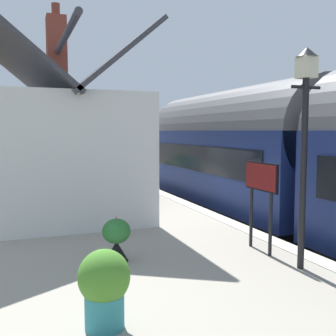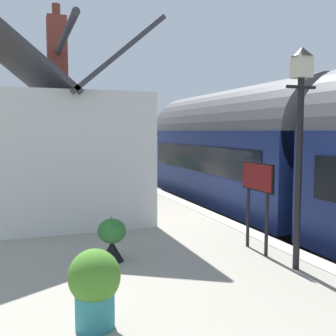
{
  "view_description": "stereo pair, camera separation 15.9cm",
  "coord_description": "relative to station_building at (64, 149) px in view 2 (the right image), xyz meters",
  "views": [
    {
      "loc": [
        -9.49,
        5.74,
        2.99
      ],
      "look_at": [
        1.88,
        1.5,
        1.88
      ],
      "focal_mm": 43.22,
      "sensor_mm": 36.0,
      "label": 1
    },
    {
      "loc": [
        -9.54,
        5.59,
        2.99
      ],
      "look_at": [
        1.88,
        1.5,
        1.88
      ],
      "focal_mm": 43.22,
      "sensor_mm": 36.0,
      "label": 2
    }
  ],
  "objects": [
    {
      "name": "planter_bench_left",
      "position": [
        -6.97,
        0.36,
        -1.16
      ],
      "size": [
        0.56,
        0.56,
        0.86
      ],
      "color": "teal",
      "rests_on": "platform"
    },
    {
      "name": "bench_mid_platform",
      "position": [
        6.8,
        -1.43,
        -1.15
      ],
      "size": [
        1.41,
        0.47,
        0.88
      ],
      "color": "teal",
      "rests_on": "platform"
    },
    {
      "name": "station_building",
      "position": [
        0.0,
        0.0,
        0.0
      ],
      "size": [
        6.21,
        3.65,
        5.81
      ],
      "color": "white",
      "rests_on": "platform"
    },
    {
      "name": "planter_corner_building",
      "position": [
        -4.82,
        -0.28,
        -1.25
      ],
      "size": [
        0.46,
        0.46,
        0.75
      ],
      "color": "black",
      "rests_on": "platform"
    },
    {
      "name": "planter_by_door",
      "position": [
        8.35,
        -3.03,
        -1.33
      ],
      "size": [
        1.05,
        0.32,
        0.62
      ],
      "color": "gray",
      "rests_on": "platform"
    },
    {
      "name": "planter_edge_near",
      "position": [
        6.68,
        -2.68,
        -1.26
      ],
      "size": [
        0.44,
        0.44,
        0.74
      ],
      "color": "#9E5138",
      "rests_on": "platform"
    },
    {
      "name": "platform",
      "position": [
        -1.62,
        -0.85,
        -2.07
      ],
      "size": [
        32.0,
        5.43,
        0.88
      ],
      "primitive_type": "cube",
      "color": "#A39B8C",
      "rests_on": "ground"
    },
    {
      "name": "rail_near",
      "position": [
        -1.62,
        -6.18,
        -2.44
      ],
      "size": [
        52.0,
        0.08,
        0.14
      ],
      "primitive_type": "cube",
      "color": "gray",
      "rests_on": "ground"
    },
    {
      "name": "lamp_post_platform",
      "position": [
        -6.14,
        -2.86,
        0.73
      ],
      "size": [
        0.32,
        0.5,
        3.34
      ],
      "color": "black",
      "rests_on": "platform"
    },
    {
      "name": "ground_plane",
      "position": [
        -1.62,
        -4.56,
        -2.51
      ],
      "size": [
        160.0,
        160.0,
        0.0
      ],
      "primitive_type": "plane",
      "color": "#4C473F"
    },
    {
      "name": "station_sign_board",
      "position": [
        -5.13,
        -2.79,
        -0.44
      ],
      "size": [
        0.96,
        0.06,
        1.57
      ],
      "color": "black",
      "rests_on": "platform"
    },
    {
      "name": "rail_far",
      "position": [
        -1.62,
        -4.74,
        -2.44
      ],
      "size": [
        52.0,
        0.08,
        0.14
      ],
      "primitive_type": "cube",
      "color": "gray",
      "rests_on": "ground"
    },
    {
      "name": "planter_edge_far",
      "position": [
        10.24,
        -0.63,
        -1.18
      ],
      "size": [
        0.65,
        0.65,
        0.87
      ],
      "color": "teal",
      "rests_on": "platform"
    },
    {
      "name": "platform_edge_coping",
      "position": [
        -1.62,
        -3.38,
        -1.62
      ],
      "size": [
        32.0,
        0.36,
        0.02
      ],
      "primitive_type": "cube",
      "color": "beige",
      "rests_on": "platform"
    },
    {
      "name": "planter_bench_right",
      "position": [
        7.55,
        0.95,
        -1.25
      ],
      "size": [
        0.52,
        0.52,
        0.8
      ],
      "color": "teal",
      "rests_on": "platform"
    }
  ]
}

